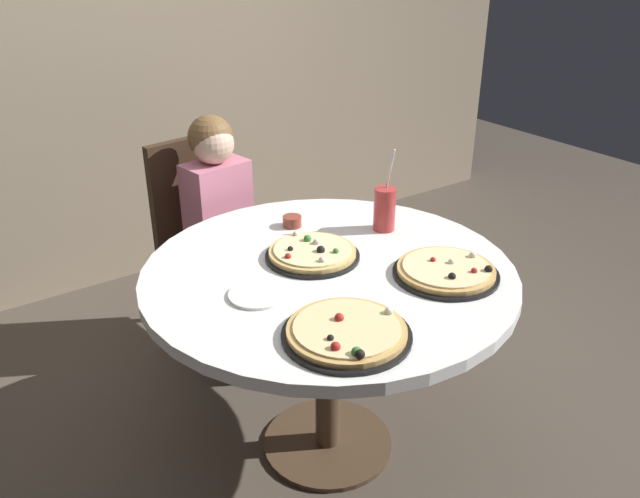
{
  "coord_description": "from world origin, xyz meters",
  "views": [
    {
      "loc": [
        -1.09,
        -1.52,
        1.74
      ],
      "look_at": [
        0.0,
        0.05,
        0.8
      ],
      "focal_mm": 36.45,
      "sensor_mm": 36.0,
      "label": 1
    }
  ],
  "objects_px": {
    "chair_wooden": "(206,234)",
    "soda_cup": "(385,209)",
    "diner_child": "(231,257)",
    "plate_small": "(258,294)",
    "pizza_cheese": "(446,271)",
    "sauce_bowl": "(292,221)",
    "pizza_veggie": "(312,253)",
    "dining_table": "(329,294)",
    "pizza_pepperoni": "(347,332)"
  },
  "relations": [
    {
      "from": "dining_table",
      "to": "plate_small",
      "type": "height_order",
      "value": "plate_small"
    },
    {
      "from": "dining_table",
      "to": "plate_small",
      "type": "xyz_separation_m",
      "value": [
        -0.28,
        -0.02,
        0.1
      ]
    },
    {
      "from": "chair_wooden",
      "to": "pizza_veggie",
      "type": "relative_size",
      "value": 2.98
    },
    {
      "from": "dining_table",
      "to": "pizza_veggie",
      "type": "distance_m",
      "value": 0.15
    },
    {
      "from": "pizza_veggie",
      "to": "soda_cup",
      "type": "distance_m",
      "value": 0.35
    },
    {
      "from": "chair_wooden",
      "to": "diner_child",
      "type": "relative_size",
      "value": 0.88
    },
    {
      "from": "diner_child",
      "to": "plate_small",
      "type": "distance_m",
      "value": 0.85
    },
    {
      "from": "chair_wooden",
      "to": "pizza_cheese",
      "type": "relative_size",
      "value": 2.81
    },
    {
      "from": "diner_child",
      "to": "plate_small",
      "type": "height_order",
      "value": "diner_child"
    },
    {
      "from": "diner_child",
      "to": "chair_wooden",
      "type": "bearing_deg",
      "value": 97.8
    },
    {
      "from": "dining_table",
      "to": "chair_wooden",
      "type": "relative_size",
      "value": 1.28
    },
    {
      "from": "chair_wooden",
      "to": "diner_child",
      "type": "xyz_separation_m",
      "value": [
        0.02,
        -0.18,
        -0.05
      ]
    },
    {
      "from": "chair_wooden",
      "to": "soda_cup",
      "type": "relative_size",
      "value": 3.1
    },
    {
      "from": "pizza_veggie",
      "to": "diner_child",
      "type": "bearing_deg",
      "value": 89.02
    },
    {
      "from": "dining_table",
      "to": "pizza_pepperoni",
      "type": "xyz_separation_m",
      "value": [
        -0.19,
        -0.35,
        0.11
      ]
    },
    {
      "from": "diner_child",
      "to": "sauce_bowl",
      "type": "distance_m",
      "value": 0.48
    },
    {
      "from": "diner_child",
      "to": "sauce_bowl",
      "type": "relative_size",
      "value": 15.46
    },
    {
      "from": "soda_cup",
      "to": "plate_small",
      "type": "height_order",
      "value": "soda_cup"
    },
    {
      "from": "pizza_pepperoni",
      "to": "sauce_bowl",
      "type": "bearing_deg",
      "value": 68.5
    },
    {
      "from": "dining_table",
      "to": "pizza_veggie",
      "type": "height_order",
      "value": "pizza_veggie"
    },
    {
      "from": "plate_small",
      "to": "soda_cup",
      "type": "bearing_deg",
      "value": 14.01
    },
    {
      "from": "dining_table",
      "to": "chair_wooden",
      "type": "bearing_deg",
      "value": 90.85
    },
    {
      "from": "chair_wooden",
      "to": "pizza_pepperoni",
      "type": "xyz_separation_m",
      "value": [
        -0.18,
        -1.26,
        0.24
      ]
    },
    {
      "from": "sauce_bowl",
      "to": "chair_wooden",
      "type": "bearing_deg",
      "value": 99.87
    },
    {
      "from": "pizza_pepperoni",
      "to": "plate_small",
      "type": "relative_size",
      "value": 1.98
    },
    {
      "from": "chair_wooden",
      "to": "pizza_veggie",
      "type": "xyz_separation_m",
      "value": [
        0.01,
        -0.81,
        0.24
      ]
    },
    {
      "from": "diner_child",
      "to": "plate_small",
      "type": "relative_size",
      "value": 6.01
    },
    {
      "from": "dining_table",
      "to": "sauce_bowl",
      "type": "height_order",
      "value": "sauce_bowl"
    },
    {
      "from": "sauce_bowl",
      "to": "plate_small",
      "type": "distance_m",
      "value": 0.52
    },
    {
      "from": "diner_child",
      "to": "pizza_veggie",
      "type": "height_order",
      "value": "diner_child"
    },
    {
      "from": "soda_cup",
      "to": "plate_small",
      "type": "relative_size",
      "value": 1.7
    },
    {
      "from": "chair_wooden",
      "to": "pizza_cheese",
      "type": "height_order",
      "value": "chair_wooden"
    },
    {
      "from": "chair_wooden",
      "to": "diner_child",
      "type": "height_order",
      "value": "diner_child"
    },
    {
      "from": "pizza_cheese",
      "to": "plate_small",
      "type": "height_order",
      "value": "pizza_cheese"
    },
    {
      "from": "pizza_veggie",
      "to": "pizza_cheese",
      "type": "bearing_deg",
      "value": -51.52
    },
    {
      "from": "pizza_veggie",
      "to": "sauce_bowl",
      "type": "relative_size",
      "value": 4.56
    },
    {
      "from": "diner_child",
      "to": "pizza_veggie",
      "type": "xyz_separation_m",
      "value": [
        -0.01,
        -0.63,
        0.28
      ]
    },
    {
      "from": "dining_table",
      "to": "plate_small",
      "type": "relative_size",
      "value": 6.78
    },
    {
      "from": "diner_child",
      "to": "soda_cup",
      "type": "bearing_deg",
      "value": -60.61
    },
    {
      "from": "chair_wooden",
      "to": "pizza_veggie",
      "type": "height_order",
      "value": "chair_wooden"
    },
    {
      "from": "diner_child",
      "to": "pizza_veggie",
      "type": "bearing_deg",
      "value": -90.98
    },
    {
      "from": "chair_wooden",
      "to": "sauce_bowl",
      "type": "xyz_separation_m",
      "value": [
        0.1,
        -0.56,
        0.24
      ]
    },
    {
      "from": "chair_wooden",
      "to": "plate_small",
      "type": "bearing_deg",
      "value": -105.86
    },
    {
      "from": "soda_cup",
      "to": "pizza_cheese",
      "type": "bearing_deg",
      "value": -99.89
    },
    {
      "from": "sauce_bowl",
      "to": "plate_small",
      "type": "height_order",
      "value": "sauce_bowl"
    },
    {
      "from": "pizza_pepperoni",
      "to": "soda_cup",
      "type": "bearing_deg",
      "value": 42.11
    },
    {
      "from": "soda_cup",
      "to": "sauce_bowl",
      "type": "height_order",
      "value": "soda_cup"
    },
    {
      "from": "dining_table",
      "to": "plate_small",
      "type": "distance_m",
      "value": 0.3
    },
    {
      "from": "pizza_cheese",
      "to": "pizza_pepperoni",
      "type": "bearing_deg",
      "value": -168.27
    },
    {
      "from": "diner_child",
      "to": "plate_small",
      "type": "bearing_deg",
      "value": -111.09
    }
  ]
}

